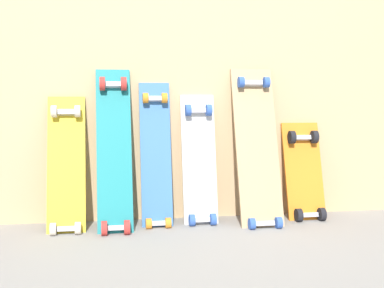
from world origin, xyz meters
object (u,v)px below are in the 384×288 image
object	(u,v)px
skateboard_teal	(114,155)
skateboard_white	(199,165)
skateboard_blue	(156,160)
skateboard_natural	(257,152)
skateboard_yellow	(66,170)
skateboard_orange	(304,176)

from	to	relation	value
skateboard_teal	skateboard_white	world-z (taller)	skateboard_teal
skateboard_blue	skateboard_natural	distance (m)	0.54
skateboard_natural	skateboard_yellow	bearing A→B (deg)	178.63
skateboard_white	skateboard_orange	world-z (taller)	skateboard_white
skateboard_teal	skateboard_orange	world-z (taller)	skateboard_teal
skateboard_yellow	skateboard_natural	world-z (taller)	skateboard_natural
skateboard_natural	skateboard_orange	world-z (taller)	skateboard_natural
skateboard_teal	skateboard_natural	world-z (taller)	skateboard_natural
skateboard_teal	skateboard_orange	xyz separation A→B (m)	(1.03, 0.05, -0.14)
skateboard_teal	skateboard_orange	size ratio (longest dim) A/B	1.49
skateboard_white	skateboard_natural	bearing A→B (deg)	-11.56
skateboard_yellow	skateboard_white	world-z (taller)	skateboard_white
skateboard_yellow	skateboard_blue	xyz separation A→B (m)	(0.46, 0.03, 0.03)
skateboard_white	skateboard_orange	bearing A→B (deg)	-0.84
skateboard_teal	skateboard_blue	distance (m)	0.23
skateboard_teal	skateboard_white	bearing A→B (deg)	7.50
skateboard_teal	skateboard_white	size ratio (longest dim) A/B	1.17
skateboard_white	skateboard_natural	xyz separation A→B (m)	(0.30, -0.06, 0.07)
skateboard_yellow	skateboard_natural	size ratio (longest dim) A/B	0.83
skateboard_orange	skateboard_white	bearing A→B (deg)	179.16
skateboard_teal	skateboard_blue	world-z (taller)	skateboard_teal
skateboard_white	skateboard_natural	size ratio (longest dim) A/B	0.83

